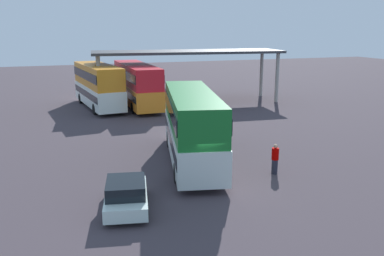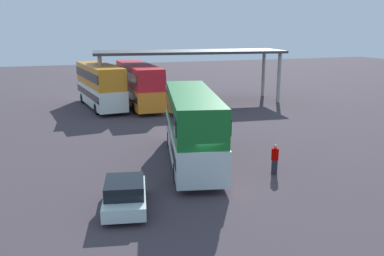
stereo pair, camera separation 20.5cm
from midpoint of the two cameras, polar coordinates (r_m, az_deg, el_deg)
name	(u,v)px [view 1 (the left image)]	position (r m, az deg, el deg)	size (l,w,h in m)	color
ground_plane	(214,186)	(20.11, 2.84, -8.09)	(140.00, 140.00, 0.00)	#40373D
double_decker_main	(192,124)	(22.93, -0.26, 0.54)	(4.70, 10.47, 4.04)	silver
parked_hatchback	(126,195)	(17.62, -9.55, -9.21)	(2.44, 3.93, 1.35)	silver
double_decker_near_canopy	(98,84)	(39.91, -13.16, 5.99)	(3.67, 10.29, 4.10)	white
double_decker_mid_row	(137,83)	(40.25, -7.90, 6.26)	(2.58, 11.57, 4.06)	orange
depot_canopy	(188,54)	(41.48, -0.72, 10.29)	(19.40, 7.16, 5.25)	#33353A
pedestrian_waiting	(275,159)	(21.84, 11.30, -4.30)	(0.38, 0.38, 1.62)	#262633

